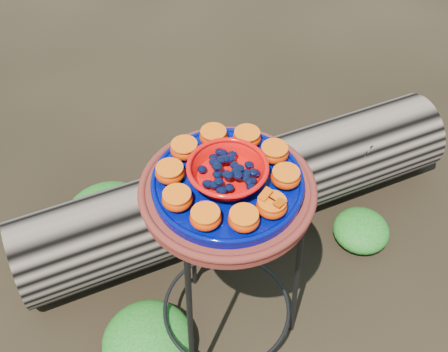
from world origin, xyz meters
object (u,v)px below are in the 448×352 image
red_bowl (228,173)px  driftwood_log (239,190)px  plant_stand (227,274)px  terracotta_saucer (227,192)px  cobalt_plate (228,184)px

red_bowl → driftwood_log: 0.80m
plant_stand → red_bowl: (0.00, 0.00, 0.43)m
terracotta_saucer → red_bowl: (0.00, 0.00, 0.07)m
plant_stand → terracotta_saucer: 0.37m
plant_stand → driftwood_log: plant_stand is taller
cobalt_plate → driftwood_log: (0.30, 0.39, -0.59)m
cobalt_plate → red_bowl: bearing=0.0°
red_bowl → driftwood_log: size_ratio=0.11×
cobalt_plate → driftwood_log: 0.77m
plant_stand → terracotta_saucer: size_ratio=1.64×
terracotta_saucer → red_bowl: size_ratio=2.33×
cobalt_plate → driftwood_log: bearing=53.0°
driftwood_log → red_bowl: bearing=-127.0°
plant_stand → cobalt_plate: size_ratio=1.91×
terracotta_saucer → red_bowl: bearing=0.0°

